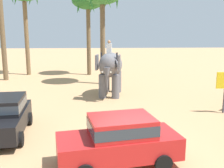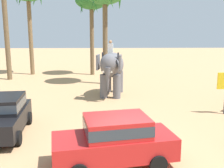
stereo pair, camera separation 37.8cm
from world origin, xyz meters
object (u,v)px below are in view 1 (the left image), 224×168
at_px(car_sedan_foreground, 120,139).
at_px(elephant_with_mahout, 110,68).
at_px(palm_tree_far_back, 88,3).
at_px(car_parked_far_side, 5,115).

height_order(car_sedan_foreground, elephant_with_mahout, elephant_with_mahout).
distance_m(car_sedan_foreground, palm_tree_far_back, 20.05).
bearing_deg(car_parked_far_side, car_sedan_foreground, -31.42).
relative_size(car_sedan_foreground, car_parked_far_side, 1.02).
relative_size(car_sedan_foreground, palm_tree_far_back, 0.52).
relative_size(car_sedan_foreground, elephant_with_mahout, 1.09).
xyz_separation_m(car_parked_far_side, elephant_with_mahout, (4.94, 6.97, 1.06)).
bearing_deg(car_parked_far_side, palm_tree_far_back, 78.65).
bearing_deg(elephant_with_mahout, palm_tree_far_back, 100.57).
bearing_deg(palm_tree_far_back, car_parked_far_side, -101.35).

